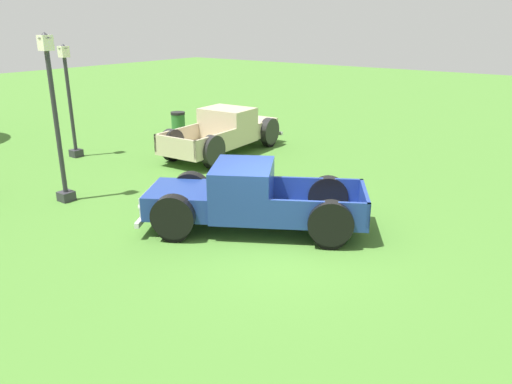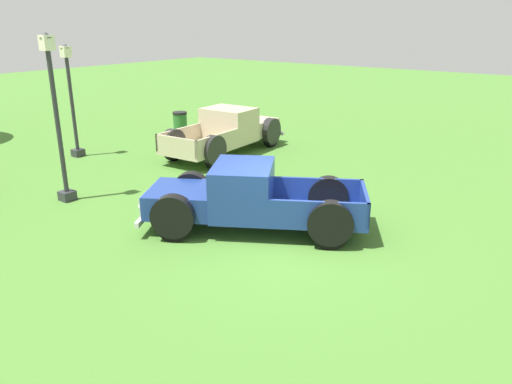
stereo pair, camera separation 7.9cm
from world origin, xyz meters
TOP-DOWN VIEW (x-y plane):
  - ground_plane at (0.00, 0.00)m, footprint 80.00×80.00m
  - pickup_truck_foreground at (0.11, 1.13)m, footprint 4.03×5.18m
  - pickup_truck_behind_left at (5.41, 5.84)m, footprint 5.30×2.32m
  - lamp_post_near at (1.63, 9.69)m, footprint 0.36×0.36m
  - lamp_post_far at (-1.20, 5.99)m, footprint 0.36×0.36m
  - trash_can at (6.28, 9.31)m, footprint 0.59×0.59m

SIDE VIEW (x-z plane):
  - ground_plane at x=0.00m, z-range 0.00..0.00m
  - trash_can at x=6.28m, z-range 0.00..0.95m
  - pickup_truck_foreground at x=0.11m, z-range -0.03..1.49m
  - pickup_truck_behind_left at x=5.41m, z-range -0.04..1.55m
  - lamp_post_near at x=1.63m, z-range 0.09..3.90m
  - lamp_post_far at x=-1.20m, z-range 0.10..4.38m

